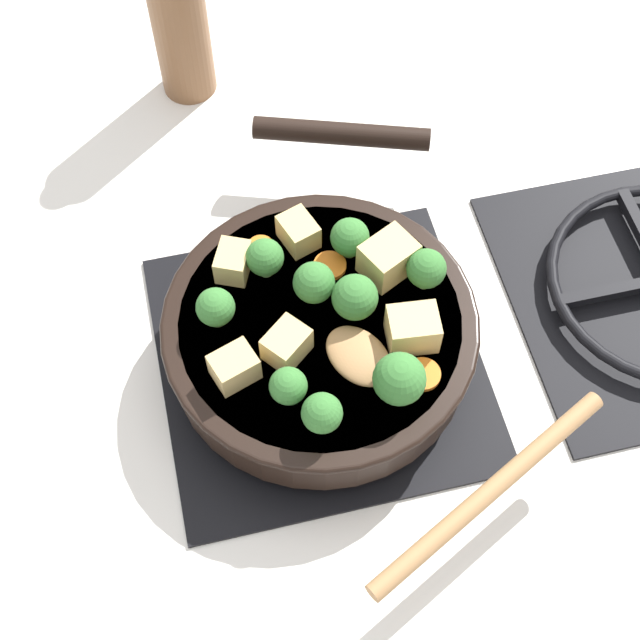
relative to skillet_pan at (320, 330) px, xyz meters
The scene contains 23 objects.
ground_plane 0.06m from the skillet_pan, 18.58° to the right, with size 2.40×2.40×0.00m, color white.
front_burner_grate 0.04m from the skillet_pan, 18.58° to the right, with size 0.31×0.31×0.03m.
skillet_pan is the anchor object (origin of this frame).
wooden_spoon 0.15m from the skillet_pan, 25.87° to the left, with size 0.25×0.24×0.02m.
tofu_cube_center_large 0.10m from the skillet_pan, 135.41° to the right, with size 0.04×0.03×0.03m, color #DBB770.
tofu_cube_near_handle 0.06m from the skillet_pan, 51.91° to the right, with size 0.04×0.03×0.03m, color #DBB770.
tofu_cube_east_chunk 0.09m from the skillet_pan, 116.68° to the left, with size 0.05×0.04×0.04m, color #DBB770.
tofu_cube_west_chunk 0.10m from the skillet_pan, 64.69° to the right, with size 0.04×0.03×0.03m, color #DBB770.
tofu_cube_back_piece 0.09m from the skillet_pan, 61.41° to the left, with size 0.04×0.04×0.04m, color #DBB770.
tofu_cube_front_piece 0.10m from the skillet_pan, behind, with size 0.04×0.03×0.03m, color #DBB770.
broccoli_floret_near_spoon 0.05m from the skillet_pan, 169.32° to the right, with size 0.04×0.04×0.05m.
broccoli_floret_center_top 0.10m from the skillet_pan, 100.22° to the right, with size 0.04×0.04×0.04m.
broccoli_floret_east_rim 0.11m from the skillet_pan, 97.33° to the left, with size 0.04×0.04×0.04m.
broccoli_floret_west_rim 0.11m from the skillet_pan, 27.50° to the left, with size 0.05×0.05×0.05m.
broccoli_floret_north_edge 0.12m from the skillet_pan, 12.38° to the right, with size 0.03×0.03×0.04m.
broccoli_floret_south_cluster 0.06m from the skillet_pan, 76.33° to the left, with size 0.04×0.04×0.05m.
broccoli_floret_mid_floret 0.10m from the skillet_pan, 31.45° to the right, with size 0.03×0.03×0.04m.
broccoli_floret_small_inner 0.09m from the skillet_pan, 146.87° to the right, with size 0.04×0.04×0.04m.
broccoli_floret_tall_stem 0.09m from the skillet_pan, 145.71° to the left, with size 0.04×0.04×0.04m.
carrot_slice_orange_thin 0.06m from the skillet_pan, 157.57° to the left, with size 0.03×0.03×0.01m, color orange.
carrot_slice_near_center 0.11m from the skillet_pan, 43.27° to the left, with size 0.03×0.03×0.01m, color orange.
carrot_slice_edge_slice 0.10m from the skillet_pan, 156.32° to the right, with size 0.03×0.03×0.01m, color orange.
pepper_mill 0.40m from the skillet_pan, behind, with size 0.06×0.06×0.23m.
Camera 1 is at (0.40, -0.09, 0.78)m, focal length 50.00 mm.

